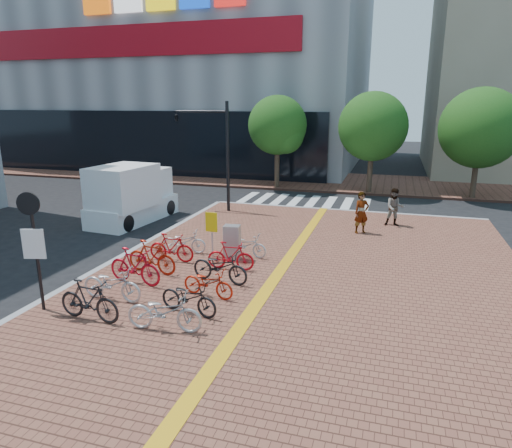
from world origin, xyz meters
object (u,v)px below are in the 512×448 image
(bike_10, at_px, (231,256))
(bike_1, at_px, (112,284))
(bike_7, at_px, (189,297))
(notice_sign, at_px, (33,237))
(pedestrian_a, at_px, (362,213))
(yellow_sign, at_px, (212,226))
(bike_11, at_px, (246,245))
(pedestrian_b, at_px, (395,207))
(bike_9, at_px, (220,267))
(bike_8, at_px, (208,283))
(bike_2, at_px, (135,266))
(traffic_light_pole, at_px, (204,136))
(bike_6, at_px, (164,312))
(box_truck, at_px, (131,195))
(bike_0, at_px, (89,300))
(bike_3, at_px, (152,257))
(bike_4, at_px, (171,248))
(utility_box, at_px, (232,242))
(bike_5, at_px, (184,241))

(bike_10, bearing_deg, bike_1, 139.89)
(bike_7, distance_m, notice_sign, 4.35)
(pedestrian_a, height_order, yellow_sign, pedestrian_a)
(bike_11, bearing_deg, pedestrian_b, -29.86)
(bike_7, xyz_separation_m, bike_9, (-0.01, 2.33, 0.05))
(bike_8, bearing_deg, bike_2, 93.72)
(pedestrian_a, bearing_deg, bike_1, -154.95)
(bike_9, relative_size, traffic_light_pole, 0.35)
(bike_6, bearing_deg, bike_7, -16.09)
(bike_1, xyz_separation_m, bike_8, (2.53, 1.01, -0.06))
(bike_2, height_order, box_truck, box_truck)
(bike_2, relative_size, yellow_sign, 1.15)
(bike_0, bearing_deg, bike_7, -59.91)
(yellow_sign, bearing_deg, bike_11, 17.45)
(bike_7, bearing_deg, bike_2, 71.59)
(pedestrian_a, relative_size, pedestrian_b, 1.04)
(bike_3, relative_size, bike_6, 0.96)
(bike_8, xyz_separation_m, traffic_light_pole, (-4.48, 10.41, 3.39))
(yellow_sign, bearing_deg, bike_3, -120.25)
(bike_0, relative_size, pedestrian_a, 1.02)
(traffic_light_pole, bearing_deg, pedestrian_a, -15.53)
(bike_2, bearing_deg, bike_4, 4.77)
(pedestrian_b, distance_m, yellow_sign, 9.03)
(bike_9, relative_size, yellow_sign, 1.17)
(bike_4, height_order, notice_sign, notice_sign)
(bike_0, height_order, bike_7, bike_0)
(box_truck, bearing_deg, bike_0, -64.09)
(traffic_light_pole, bearing_deg, bike_10, -61.85)
(bike_11, distance_m, pedestrian_b, 7.95)
(bike_2, relative_size, bike_4, 1.13)
(utility_box, bearing_deg, bike_1, -115.93)
(bike_3, relative_size, pedestrian_a, 1.03)
(bike_1, bearing_deg, traffic_light_pole, 11.34)
(bike_3, xyz_separation_m, pedestrian_a, (6.25, 6.91, 0.35))
(bike_4, xyz_separation_m, pedestrian_a, (6.16, 5.67, 0.39))
(bike_6, bearing_deg, bike_3, 26.80)
(bike_5, bearing_deg, bike_1, 169.85)
(notice_sign, bearing_deg, bike_4, 71.20)
(bike_0, xyz_separation_m, bike_9, (2.29, 3.43, -0.04))
(pedestrian_a, distance_m, box_truck, 10.89)
(pedestrian_a, bearing_deg, bike_2, -159.16)
(bike_10, xyz_separation_m, bike_11, (0.07, 1.48, -0.05))
(bike_1, xyz_separation_m, bike_5, (0.12, 4.48, -0.06))
(utility_box, distance_m, yellow_sign, 0.97)
(bike_11, bearing_deg, notice_sign, 156.89)
(bike_8, xyz_separation_m, yellow_sign, (-1.25, 3.38, 0.72))
(bike_1, relative_size, traffic_light_pole, 0.34)
(bike_9, distance_m, notice_sign, 5.35)
(bike_2, relative_size, bike_10, 1.18)
(bike_7, relative_size, utility_box, 1.40)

